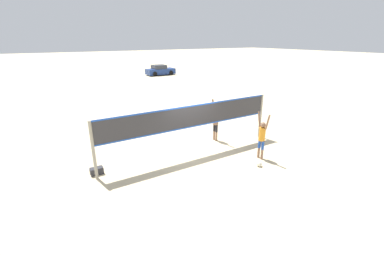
% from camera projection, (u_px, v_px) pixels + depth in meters
% --- Properties ---
extents(ground_plane, '(200.00, 200.00, 0.00)m').
position_uv_depth(ground_plane, '(192.00, 154.00, 11.90)').
color(ground_plane, beige).
extents(volleyball_net, '(8.62, 0.12, 2.32)m').
position_uv_depth(volleyball_net, '(192.00, 120.00, 11.35)').
color(volleyball_net, gray).
rests_on(volleyball_net, ground_plane).
extents(player_spiker, '(0.28, 0.70, 2.10)m').
position_uv_depth(player_spiker, '(262.00, 135.00, 11.12)').
color(player_spiker, '#8C664C').
rests_on(player_spiker, ground_plane).
extents(player_blocker, '(0.28, 0.71, 2.14)m').
position_uv_depth(player_blocker, '(216.00, 120.00, 13.14)').
color(player_blocker, '#8C664C').
rests_on(player_blocker, ground_plane).
extents(volleyball, '(0.23, 0.23, 0.23)m').
position_uv_depth(volleyball, '(259.00, 164.00, 10.72)').
color(volleyball, silver).
rests_on(volleyball, ground_plane).
extents(gear_bag, '(0.49, 0.27, 0.28)m').
position_uv_depth(gear_bag, '(97.00, 171.00, 10.09)').
color(gear_bag, '#2D2D33').
rests_on(gear_bag, ground_plane).
extents(parked_car_near, '(4.07, 1.98, 1.43)m').
position_uv_depth(parked_car_near, '(160.00, 70.00, 36.99)').
color(parked_car_near, navy).
rests_on(parked_car_near, ground_plane).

